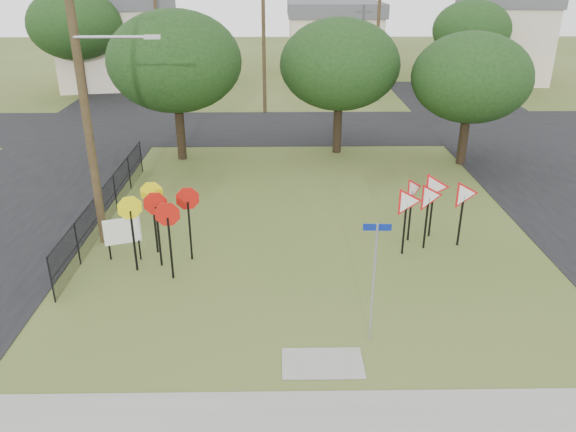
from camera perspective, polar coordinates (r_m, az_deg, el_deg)
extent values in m
plane|color=#42531F|center=(16.25, 2.91, -9.46)|extent=(140.00, 140.00, 0.00)
cube|color=gray|center=(12.95, 4.14, -19.67)|extent=(30.00, 1.60, 0.02)
cube|color=black|center=(27.46, -24.42, 2.72)|extent=(8.00, 50.00, 0.02)
cube|color=black|center=(28.35, 26.55, 2.94)|extent=(8.00, 50.00, 0.02)
cube|color=black|center=(34.73, 0.83, 8.98)|extent=(60.00, 8.00, 0.02)
cube|color=gray|center=(14.31, 3.53, -14.71)|extent=(2.00, 1.20, 0.02)
cylinder|color=#9EA1A7|center=(14.35, 8.66, -6.83)|extent=(0.07, 0.07, 3.32)
cube|color=navy|center=(13.63, 9.06, -1.13)|extent=(0.69, 0.05, 0.18)
cube|color=black|center=(18.47, -12.98, -2.05)|extent=(0.06, 0.06, 2.08)
cube|color=black|center=(18.66, -9.92, -1.50)|extent=(0.06, 0.06, 2.08)
cube|color=black|center=(17.63, -11.84, -3.23)|extent=(0.06, 0.06, 2.08)
cube|color=black|center=(18.36, -15.38, -2.47)|extent=(0.06, 0.06, 2.08)
cube|color=black|center=(19.36, -13.35, -0.85)|extent=(0.06, 0.06, 2.08)
cube|color=black|center=(19.18, 11.72, -1.27)|extent=(0.06, 0.06, 1.87)
cube|color=black|center=(19.74, 13.83, -0.73)|extent=(0.06, 0.06, 1.87)
cube|color=black|center=(20.19, 12.28, -0.01)|extent=(0.06, 0.06, 1.87)
cube|color=black|center=(20.67, 14.34, 0.36)|extent=(0.06, 0.06, 1.87)
cube|color=black|center=(20.27, 17.11, -0.45)|extent=(0.06, 0.06, 1.87)
cube|color=black|center=(19.58, -17.65, -3.32)|extent=(0.05, 0.05, 0.70)
cube|color=black|center=(19.32, -14.82, -3.35)|extent=(0.05, 0.05, 0.70)
cube|color=silver|center=(19.15, -16.48, -1.48)|extent=(1.14, 0.43, 0.90)
cylinder|color=#473720|center=(19.51, -20.01, 10.86)|extent=(0.28, 0.28, 10.00)
cylinder|color=#9EA1A7|center=(18.75, -17.37, 16.96)|extent=(2.40, 0.10, 0.10)
cube|color=#9EA1A7|center=(18.46, -13.63, 17.26)|extent=(0.50, 0.18, 0.12)
cylinder|color=#473720|center=(37.82, -2.48, 17.12)|extent=(0.24, 0.24, 9.00)
cylinder|color=#473720|center=(42.40, 9.06, 17.25)|extent=(0.24, 0.24, 8.50)
cylinder|color=#473720|center=(44.68, -13.10, 17.59)|extent=(0.24, 0.24, 9.00)
cylinder|color=black|center=(17.53, -22.93, -6.00)|extent=(0.05, 0.05, 1.50)
cylinder|color=black|center=(19.42, -20.61, -2.66)|extent=(0.05, 0.05, 1.50)
cylinder|color=black|center=(21.39, -18.72, 0.07)|extent=(0.05, 0.05, 1.50)
cylinder|color=black|center=(23.43, -17.15, 2.34)|extent=(0.05, 0.05, 1.50)
cylinder|color=black|center=(25.50, -15.83, 4.24)|extent=(0.05, 0.05, 1.50)
cylinder|color=black|center=(27.62, -14.70, 5.85)|extent=(0.05, 0.05, 1.50)
cube|color=black|center=(22.15, -18.13, 2.95)|extent=(0.03, 11.50, 0.03)
cube|color=black|center=(22.40, -17.90, 1.26)|extent=(0.03, 11.50, 0.03)
cube|color=black|center=(22.40, -17.90, 1.26)|extent=(0.01, 11.50, 1.50)
cube|color=beige|center=(49.64, -16.71, 16.05)|extent=(10.08, 8.46, 6.00)
cube|color=#4F4E54|center=(49.34, -17.23, 20.18)|extent=(10.58, 8.88, 1.20)
cube|color=beige|center=(54.17, 4.63, 16.97)|extent=(8.00, 8.00, 5.00)
cube|color=#4F4E54|center=(53.89, 4.75, 20.24)|extent=(8.40, 8.40, 1.20)
cube|color=beige|center=(53.41, 20.82, 16.02)|extent=(7.91, 7.91, 6.00)
cylinder|color=black|center=(29.01, -10.85, 8.22)|extent=(0.44, 0.44, 2.62)
ellipsoid|color=black|center=(28.29, -11.42, 15.16)|extent=(6.40, 6.40, 4.80)
cylinder|color=black|center=(29.72, 5.04, 8.76)|extent=(0.44, 0.44, 2.45)
ellipsoid|color=black|center=(29.04, 5.28, 15.10)|extent=(6.00, 6.00, 4.50)
cylinder|color=black|center=(29.10, 17.35, 7.25)|extent=(0.44, 0.44, 2.27)
ellipsoid|color=black|center=(28.43, 18.12, 13.23)|extent=(5.60, 5.60, 4.20)
cylinder|color=black|center=(46.66, -20.16, 13.17)|extent=(0.44, 0.44, 2.80)
ellipsoid|color=black|center=(46.20, -20.84, 17.75)|extent=(6.80, 6.80, 5.10)
cylinder|color=black|center=(48.58, 17.65, 13.66)|extent=(0.44, 0.44, 2.45)
ellipsoid|color=black|center=(48.16, 18.15, 17.54)|extent=(6.00, 6.00, 4.50)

